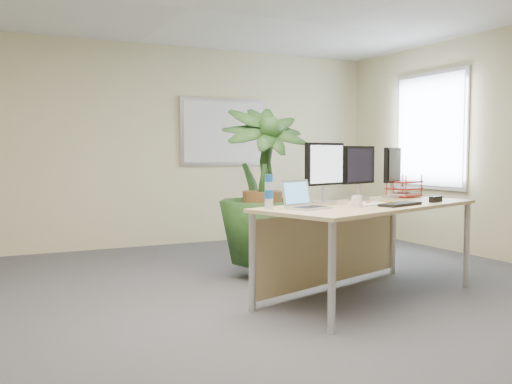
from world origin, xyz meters
name	(u,v)px	position (x,y,z in m)	size (l,w,h in m)	color
floor	(286,329)	(0.00, 0.00, 0.00)	(8.00, 8.00, 0.00)	#49494E
back_wall	(140,146)	(0.00, 4.00, 1.35)	(7.00, 0.04, 2.70)	beige
whiteboard	(224,132)	(1.20, 3.97, 1.55)	(1.30, 0.04, 0.95)	silver
window	(430,131)	(3.47, 2.30, 1.55)	(0.04, 1.30, 1.55)	silver
desk	(357,223)	(1.03, 0.57, 0.64)	(2.30, 1.51, 0.82)	tan
floor_plant	(262,203)	(0.61, 1.59, 0.75)	(0.84, 0.84, 1.50)	#163513
monitor_left	(325,169)	(0.74, 0.65, 1.12)	(0.46, 0.22, 0.53)	silver
monitor_right	(359,169)	(1.23, 0.83, 1.11)	(0.44, 0.21, 0.50)	silver
monitor_dark	(393,169)	(1.73, 0.95, 1.10)	(0.39, 0.28, 0.49)	silver
laptop	(304,201)	(0.36, 0.38, 0.88)	(0.38, 0.36, 0.22)	silver
keyboard	(400,204)	(1.21, 0.22, 0.83)	(0.45, 0.15, 0.02)	black
coffee_mug	(357,201)	(0.81, 0.28, 0.87)	(0.12, 0.08, 0.09)	white
spiral_notebook	(369,204)	(1.04, 0.42, 0.83)	(0.31, 0.23, 0.01)	white
orange_pen	(369,202)	(1.06, 0.45, 0.84)	(0.01, 0.01, 0.14)	#E35B19
yellow_highlighter	(386,202)	(1.27, 0.48, 0.83)	(0.02, 0.02, 0.13)	gold
water_bottle	(269,193)	(0.10, 0.46, 0.95)	(0.07, 0.07, 0.27)	silver
letter_tray	(404,190)	(1.87, 0.94, 0.89)	(0.38, 0.33, 0.15)	#AE2215
stapler	(436,199)	(1.71, 0.34, 0.85)	(0.16, 0.04, 0.05)	black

